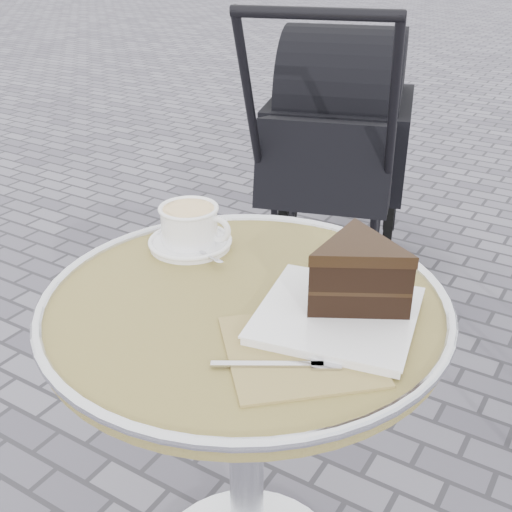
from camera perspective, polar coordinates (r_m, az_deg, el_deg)
The scene contains 4 objects.
cafe_table at distance 1.22m, azimuth -0.92°, elevation -10.54°, with size 0.72×0.72×0.74m.
cappuccino_set at distance 1.30m, azimuth -5.85°, elevation 2.40°, with size 0.19×0.16×0.08m.
cake_plate_set at distance 1.06m, azimuth 8.55°, elevation -2.48°, with size 0.32×0.41×0.13m.
baby_stroller at distance 2.55m, azimuth 7.05°, elevation 8.79°, with size 0.79×1.17×1.12m.
Camera 1 is at (0.52, -0.80, 1.32)m, focal length 45.00 mm.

